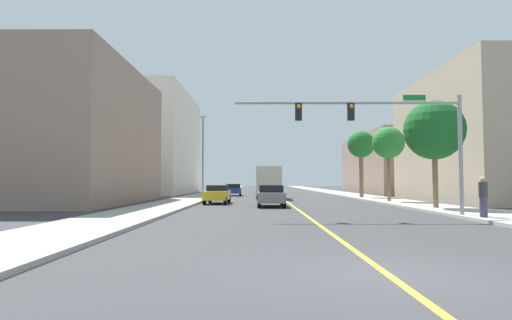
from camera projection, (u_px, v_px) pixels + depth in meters
ground at (279, 196)px, 49.88m from camera, size 192.00×192.00×0.00m
sidewalk_left at (205, 195)px, 49.94m from camera, size 3.69×168.00×0.15m
sidewalk_right at (352, 195)px, 49.84m from camera, size 3.69×168.00×0.15m
lane_marking_center at (279, 196)px, 49.88m from camera, size 0.16×144.00×0.01m
building_left_near at (58, 136)px, 33.17m from camera, size 12.46×17.61×10.77m
building_left_far at (139, 144)px, 58.58m from camera, size 14.15×21.34×14.03m
building_right_far at (397, 164)px, 60.71m from camera, size 11.16×24.15×8.41m
traffic_signal_mast at (387, 124)px, 20.30m from camera, size 11.11×0.36×5.84m
street_lamp at (203, 153)px, 37.90m from camera, size 0.56×0.28×7.58m
palm_near at (434, 130)px, 25.56m from camera, size 3.65×3.65×6.59m
palm_mid at (388, 143)px, 33.84m from camera, size 2.59×2.59×6.04m
palm_far at (361, 145)px, 42.16m from camera, size 2.71×2.71×6.71m
car_gray at (271, 195)px, 28.76m from camera, size 1.87×4.34×1.48m
car_black at (265, 189)px, 53.78m from camera, size 2.02×3.97×1.41m
car_yellow at (217, 194)px, 32.48m from camera, size 1.87×4.04×1.44m
car_blue at (233, 190)px, 50.03m from camera, size 2.03×4.22×1.42m
delivery_truck at (269, 182)px, 41.80m from camera, size 2.53×7.92×3.14m
pedestrian at (483, 197)px, 18.56m from camera, size 0.38×0.38×1.81m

